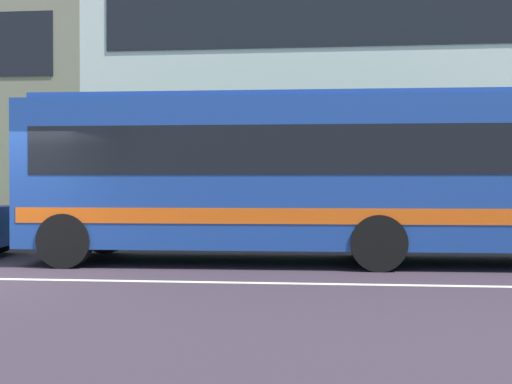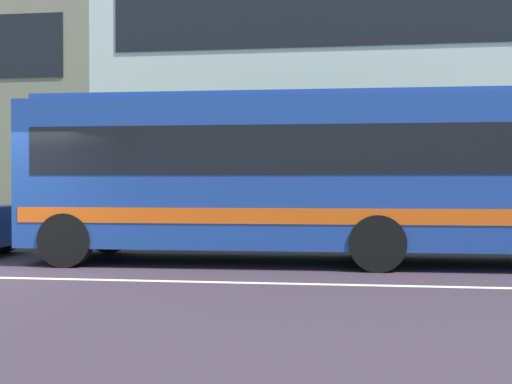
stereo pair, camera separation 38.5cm
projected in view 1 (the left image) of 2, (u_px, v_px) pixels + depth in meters
The scene contains 3 objects.
hedge_row_far at pixel (207, 224), 16.49m from camera, with size 22.53×1.10×0.92m, color #287428.
apartment_block_right at pixel (409, 71), 24.56m from camera, with size 22.34×11.74×11.94m.
transit_bus at pixel (333, 171), 12.14m from camera, with size 11.92×2.85×3.23m.
Camera 1 is at (5.62, -9.58, 1.56)m, focal length 43.61 mm.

